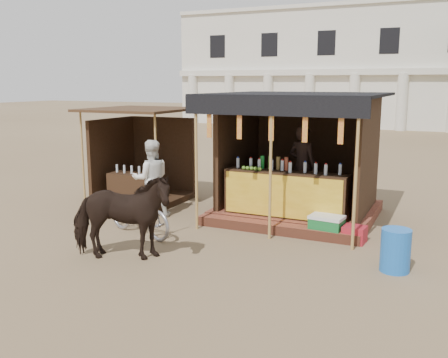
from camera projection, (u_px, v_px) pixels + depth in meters
name	position (u px, v px, depth m)	size (l,w,h in m)	color
ground	(186.00, 256.00, 8.79)	(120.00, 120.00, 0.00)	#846B4C
main_stall	(297.00, 172.00, 11.18)	(3.60, 3.61, 2.78)	brown
secondary_stall	(139.00, 168.00, 12.81)	(2.40, 2.40, 2.38)	#341F13
cow	(121.00, 217.00, 8.46)	(0.82, 1.80, 1.52)	black
motorbike	(139.00, 212.00, 9.92)	(0.64, 1.83, 0.96)	#94939B
bystander	(151.00, 179.00, 11.22)	(0.85, 0.66, 1.76)	white
blue_barrel	(395.00, 250.00, 8.01)	(0.47, 0.47, 0.70)	blue
red_crate	(354.00, 234.00, 9.49)	(0.41, 0.38, 0.32)	#A41B26
cooler	(326.00, 227.00, 9.73)	(0.69, 0.51, 0.46)	#186D2F
background_building	(365.00, 69.00, 35.56)	(26.00, 7.45, 8.18)	silver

